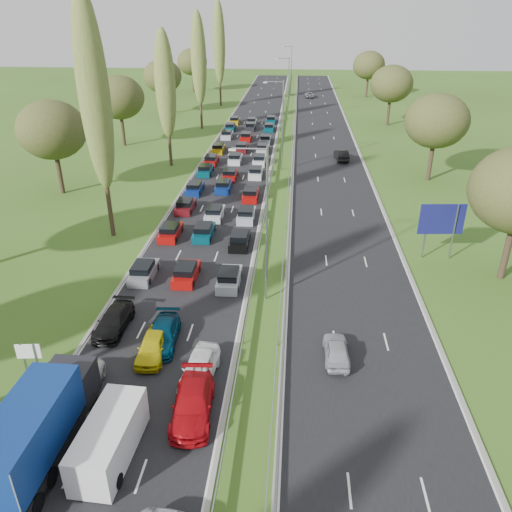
% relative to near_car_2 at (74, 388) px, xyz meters
% --- Properties ---
extents(ground, '(260.00, 260.00, 0.00)m').
position_rel_near_car_2_xyz_m(ground, '(10.32, 48.97, -0.72)').
color(ground, '#38581B').
rests_on(ground, ground).
extents(near_carriageway, '(10.50, 215.00, 0.04)m').
position_rel_near_car_2_xyz_m(near_carriageway, '(3.57, 51.47, -0.72)').
color(near_carriageway, black).
rests_on(near_carriageway, ground).
extents(far_carriageway, '(10.50, 215.00, 0.04)m').
position_rel_near_car_2_xyz_m(far_carriageway, '(17.07, 51.47, -0.72)').
color(far_carriageway, black).
rests_on(far_carriageway, ground).
extents(central_reservation, '(2.36, 215.00, 0.32)m').
position_rel_near_car_2_xyz_m(central_reservation, '(10.32, 51.47, -0.17)').
color(central_reservation, gray).
rests_on(central_reservation, ground).
extents(lamp_columns, '(0.18, 140.18, 12.00)m').
position_rel_near_car_2_xyz_m(lamp_columns, '(10.32, 46.97, 5.28)').
color(lamp_columns, gray).
rests_on(lamp_columns, ground).
extents(poplar_row, '(2.80, 127.80, 22.44)m').
position_rel_near_car_2_xyz_m(poplar_row, '(-5.68, 37.14, 11.66)').
color(poplar_row, '#2D2116').
rests_on(poplar_row, ground).
extents(woodland_left, '(8.00, 166.00, 11.10)m').
position_rel_near_car_2_xyz_m(woodland_left, '(-16.18, 31.60, 6.96)').
color(woodland_left, '#2D2116').
rests_on(woodland_left, ground).
extents(woodland_right, '(8.00, 153.00, 11.10)m').
position_rel_near_car_2_xyz_m(woodland_right, '(29.82, 35.64, 6.96)').
color(woodland_right, '#2D2116').
rests_on(woodland_right, ground).
extents(traffic_queue_fill, '(9.08, 69.30, 0.80)m').
position_rel_near_car_2_xyz_m(traffic_queue_fill, '(3.56, 46.52, -0.28)').
color(traffic_queue_fill, slate).
rests_on(traffic_queue_fill, ground).
extents(near_car_2, '(2.61, 5.17, 1.40)m').
position_rel_near_car_2_xyz_m(near_car_2, '(0.00, 0.00, 0.00)').
color(near_car_2, silver).
rests_on(near_car_2, near_carriageway).
extents(near_car_3, '(2.06, 4.76, 1.36)m').
position_rel_near_car_2_xyz_m(near_car_3, '(-0.07, 6.98, -0.02)').
color(near_car_3, black).
rests_on(near_car_3, near_carriageway).
extents(near_car_7, '(2.23, 4.92, 1.40)m').
position_rel_near_car_2_xyz_m(near_car_7, '(3.77, 5.60, -0.00)').
color(near_car_7, '#042F47').
rests_on(near_car_7, near_carriageway).
extents(near_car_8, '(1.83, 4.28, 1.44)m').
position_rel_near_car_2_xyz_m(near_car_8, '(3.45, 4.24, 0.02)').
color(near_car_8, '#CEBE0D').
rests_on(near_car_8, near_carriageway).
extents(near_car_11, '(2.53, 5.44, 1.54)m').
position_rel_near_car_2_xyz_m(near_car_11, '(7.07, -0.75, 0.07)').
color(near_car_11, '#B20A12').
rests_on(near_car_11, near_carriageway).
extents(near_car_12, '(2.22, 4.71, 1.56)m').
position_rel_near_car_2_xyz_m(near_car_12, '(6.88, 2.27, 0.08)').
color(near_car_12, white).
rests_on(near_car_12, near_carriageway).
extents(far_car_0, '(1.66, 3.94, 1.33)m').
position_rel_near_car_2_xyz_m(far_car_0, '(15.30, 4.88, -0.04)').
color(far_car_0, '#9EA2A8').
rests_on(far_car_0, far_carriageway).
extents(far_car_1, '(2.07, 4.94, 1.59)m').
position_rel_near_car_2_xyz_m(far_car_1, '(19.04, 52.65, 0.09)').
color(far_car_1, black).
rests_on(far_car_1, far_carriageway).
extents(far_car_2, '(2.46, 4.82, 1.30)m').
position_rel_near_car_2_xyz_m(far_car_2, '(15.22, 112.01, -0.05)').
color(far_car_2, gray).
rests_on(far_car_2, far_carriageway).
extents(blue_lorry, '(2.50, 9.01, 3.81)m').
position_rel_near_car_2_xyz_m(blue_lorry, '(0.17, -4.09, 1.25)').
color(blue_lorry, black).
rests_on(blue_lorry, near_carriageway).
extents(white_van_rear, '(2.17, 5.54, 2.23)m').
position_rel_near_car_2_xyz_m(white_van_rear, '(3.52, -3.68, 0.42)').
color(white_van_rear, silver).
rests_on(white_van_rear, near_carriageway).
extents(info_sign, '(1.50, 0.26, 2.10)m').
position_rel_near_car_2_xyz_m(info_sign, '(-3.58, 2.01, 0.65)').
color(info_sign, gray).
rests_on(info_sign, ground).
extents(direction_sign, '(3.99, 0.45, 5.20)m').
position_rel_near_car_2_xyz_m(direction_sign, '(25.22, 20.29, 2.85)').
color(direction_sign, gray).
rests_on(direction_sign, ground).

